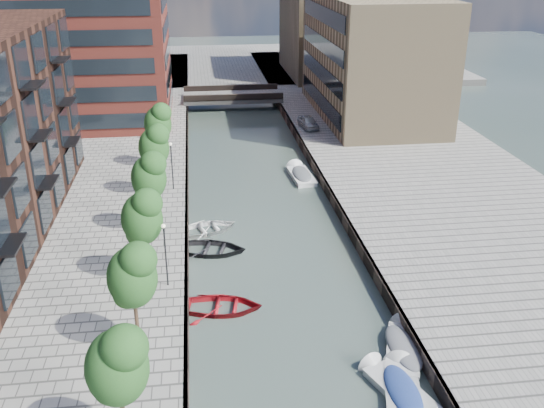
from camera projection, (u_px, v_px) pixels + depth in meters
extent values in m
plane|color=#38473F|center=(257.00, 196.00, 52.97)|extent=(300.00, 300.00, 0.00)
cube|color=gray|center=(433.00, 182.00, 54.64)|extent=(20.00, 140.00, 1.00)
cube|color=#332823|center=(187.00, 194.00, 52.06)|extent=(0.25, 140.00, 1.00)
cube|color=#332823|center=(326.00, 187.00, 53.49)|extent=(0.25, 140.00, 1.00)
cube|color=gray|center=(222.00, 65.00, 107.45)|extent=(80.00, 40.00, 1.00)
cube|color=#907A58|center=(371.00, 56.00, 71.73)|extent=(12.00, 25.00, 14.00)
cube|color=#907A58|center=(326.00, 22.00, 95.03)|extent=(12.00, 20.00, 16.00)
cube|color=gray|center=(232.00, 97.00, 81.62)|extent=(13.00, 6.00, 0.60)
cube|color=#332823|center=(234.00, 97.00, 78.83)|extent=(13.00, 0.40, 0.80)
cube|color=#332823|center=(231.00, 88.00, 83.93)|extent=(13.00, 0.40, 0.80)
ellipsoid|color=#1C491B|center=(117.00, 363.00, 23.45)|extent=(2.50, 2.50, 3.25)
cylinder|color=#382619|center=(137.00, 320.00, 30.90)|extent=(0.20, 0.20, 3.20)
ellipsoid|color=#1C491B|center=(132.00, 273.00, 29.83)|extent=(2.50, 2.50, 3.25)
cylinder|color=#382619|center=(145.00, 255.00, 37.28)|extent=(0.20, 0.20, 3.20)
ellipsoid|color=#1C491B|center=(142.00, 215.00, 36.21)|extent=(2.50, 2.50, 3.25)
cylinder|color=#382619|center=(152.00, 210.00, 43.66)|extent=(0.20, 0.20, 3.20)
ellipsoid|color=#1C491B|center=(149.00, 175.00, 42.59)|extent=(2.50, 2.50, 3.25)
cylinder|color=#382619|center=(156.00, 176.00, 50.04)|extent=(0.20, 0.20, 3.20)
ellipsoid|color=#1C491B|center=(154.00, 145.00, 48.96)|extent=(2.50, 2.50, 3.25)
cylinder|color=#382619|center=(160.00, 150.00, 56.42)|extent=(0.20, 0.20, 3.20)
ellipsoid|color=#1C491B|center=(158.00, 122.00, 55.34)|extent=(2.50, 2.50, 3.25)
cylinder|color=black|center=(166.00, 256.00, 36.36)|extent=(0.10, 0.10, 4.00)
sphere|color=#FFF2CC|center=(163.00, 226.00, 35.57)|extent=(0.24, 0.24, 0.24)
cylinder|color=black|center=(172.00, 167.00, 50.95)|extent=(0.10, 0.10, 4.00)
sphere|color=#FFF2CC|center=(170.00, 144.00, 50.16)|extent=(0.24, 0.24, 0.24)
imported|color=maroon|center=(222.00, 310.00, 36.39)|extent=(5.37, 4.20, 1.01)
imported|color=white|center=(207.00, 232.00, 46.29)|extent=(5.66, 4.78, 1.00)
imported|color=black|center=(211.00, 252.00, 43.20)|extent=(5.82, 4.74, 1.06)
cube|color=silver|center=(403.00, 353.00, 32.46)|extent=(3.12, 4.80, 0.64)
cube|color=silver|center=(403.00, 348.00, 32.33)|extent=(3.23, 4.92, 0.10)
cone|color=silver|center=(404.00, 329.00, 34.46)|extent=(1.87, 1.40, 1.66)
ellipsoid|color=slate|center=(403.00, 347.00, 32.31)|extent=(2.89, 4.40, 0.55)
cube|color=silver|center=(401.00, 394.00, 29.54)|extent=(2.95, 4.42, 0.59)
cube|color=silver|center=(401.00, 389.00, 29.42)|extent=(3.05, 4.53, 0.09)
cone|color=silver|center=(375.00, 369.00, 31.19)|extent=(1.72, 1.32, 1.53)
cube|color=#B5B5B3|center=(402.00, 397.00, 29.32)|extent=(2.60, 4.61, 0.62)
cube|color=#B5B5B3|center=(403.00, 392.00, 29.19)|extent=(2.70, 4.72, 0.09)
cone|color=#B5B5B3|center=(399.00, 368.00, 31.29)|extent=(1.77, 1.21, 1.61)
ellipsoid|color=navy|center=(403.00, 391.00, 29.17)|extent=(2.42, 4.22, 0.53)
cube|color=white|center=(301.00, 178.00, 56.78)|extent=(2.10, 4.88, 0.67)
cube|color=white|center=(302.00, 174.00, 56.64)|extent=(2.19, 4.99, 0.10)
cone|color=white|center=(296.00, 169.00, 58.91)|extent=(1.82, 1.06, 1.76)
ellipsoid|color=#55595C|center=(302.00, 174.00, 56.62)|extent=(1.96, 4.46, 0.58)
imported|color=silver|center=(308.00, 122.00, 68.64)|extent=(2.19, 4.21, 1.37)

